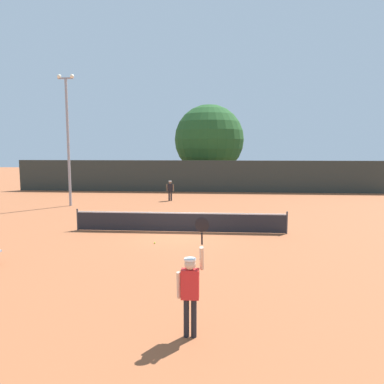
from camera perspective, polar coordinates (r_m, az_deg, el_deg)
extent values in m
plane|color=#9E5633|center=(17.74, -1.91, -6.28)|extent=(120.00, 120.00, 0.00)
cube|color=#232328|center=(17.64, -1.92, -4.78)|extent=(10.21, 0.03, 0.91)
cube|color=white|center=(17.56, -1.92, -3.33)|extent=(10.21, 0.04, 0.06)
cylinder|color=#333338|center=(18.88, -17.56, -4.15)|extent=(0.08, 0.08, 1.07)
cylinder|color=#333338|center=(17.82, 14.69, -4.69)|extent=(0.08, 0.08, 1.07)
cube|color=#2D332D|center=(33.98, 1.15, 2.50)|extent=(35.02, 0.12, 2.96)
cube|color=red|center=(7.88, -0.31, -14.27)|extent=(0.38, 0.22, 0.64)
sphere|color=beige|center=(7.73, -0.31, -11.27)|extent=(0.24, 0.24, 0.24)
cylinder|color=white|center=(7.70, -0.31, -10.54)|extent=(0.26, 0.26, 0.04)
cylinder|color=black|center=(8.18, -0.89, -19.14)|extent=(0.12, 0.12, 0.86)
cylinder|color=black|center=(8.17, 0.29, -19.18)|extent=(0.12, 0.12, 0.86)
cylinder|color=beige|center=(7.91, -2.10, -14.43)|extent=(0.09, 0.18, 0.60)
cylinder|color=beige|center=(7.77, 1.54, -10.38)|extent=(0.09, 0.33, 0.58)
cylinder|color=black|center=(7.72, 1.57, -7.34)|extent=(0.04, 0.11, 0.28)
ellipsoid|color=black|center=(7.71, 1.60, -5.15)|extent=(0.30, 0.13, 0.36)
cube|color=black|center=(28.18, -3.46, 0.74)|extent=(0.38, 0.22, 0.57)
sphere|color=#8C6647|center=(28.15, -3.47, 1.52)|extent=(0.22, 0.22, 0.22)
cylinder|color=white|center=(28.14, -3.47, 1.71)|extent=(0.23, 0.23, 0.04)
cylinder|color=black|center=(28.27, -3.61, -0.61)|extent=(0.12, 0.12, 0.77)
cylinder|color=black|center=(28.25, -3.29, -0.61)|extent=(0.12, 0.12, 0.77)
cylinder|color=#8C6647|center=(28.22, -3.94, 0.68)|extent=(0.09, 0.17, 0.54)
cylinder|color=#8C6647|center=(28.16, -2.98, 0.68)|extent=(0.09, 0.15, 0.54)
sphere|color=#CCE033|center=(15.65, -5.91, -7.97)|extent=(0.07, 0.07, 0.07)
cylinder|color=gray|center=(26.94, -18.89, 7.22)|extent=(0.18, 0.18, 8.78)
cube|color=gray|center=(27.37, -19.26, 16.54)|extent=(1.10, 0.10, 0.10)
sphere|color=#F2EDCC|center=(27.57, -20.17, 16.71)|extent=(0.28, 0.28, 0.28)
sphere|color=#F2EDCC|center=(27.22, -18.36, 16.91)|extent=(0.28, 0.28, 0.28)
cylinder|color=brown|center=(39.70, 2.67, 2.58)|extent=(0.56, 0.56, 2.22)
sphere|color=#235123|center=(39.61, 2.70, 8.24)|extent=(7.48, 7.48, 7.48)
cube|color=navy|center=(40.28, 10.40, 1.80)|extent=(2.43, 4.41, 0.90)
cube|color=#2D333D|center=(39.92, 10.47, 2.87)|extent=(1.97, 2.40, 0.64)
cylinder|color=black|center=(41.61, 9.02, 1.57)|extent=(0.22, 0.60, 0.60)
cylinder|color=black|center=(41.79, 11.35, 1.54)|extent=(0.22, 0.60, 0.60)
cylinder|color=black|center=(38.84, 9.35, 1.20)|extent=(0.22, 0.60, 0.60)
cylinder|color=black|center=(39.02, 11.84, 1.17)|extent=(0.22, 0.60, 0.60)
cube|color=#B7B7BC|center=(40.68, 15.76, 1.71)|extent=(2.46, 4.42, 0.90)
cube|color=#2D333D|center=(40.33, 15.88, 2.76)|extent=(1.98, 2.41, 0.64)
cylinder|color=black|center=(41.92, 14.23, 1.48)|extent=(0.22, 0.60, 0.60)
cylinder|color=black|center=(42.25, 16.51, 1.45)|extent=(0.22, 0.60, 0.60)
cylinder|color=black|center=(39.18, 14.93, 1.11)|extent=(0.22, 0.60, 0.60)
cylinder|color=black|center=(39.53, 17.35, 1.08)|extent=(0.22, 0.60, 0.60)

